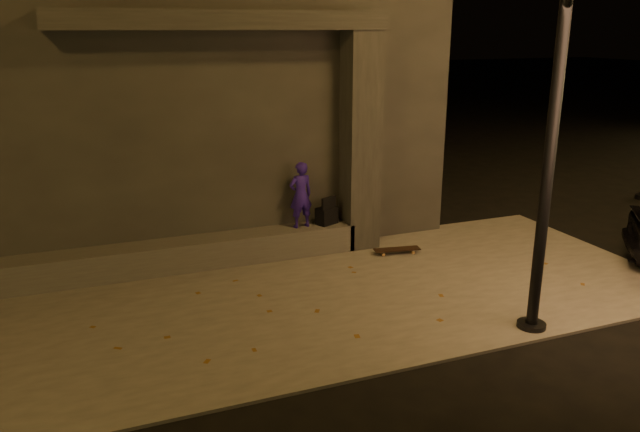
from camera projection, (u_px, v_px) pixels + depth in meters
name	position (u px, v px, depth m)	size (l,w,h in m)	color
ground	(361.00, 370.00, 6.97)	(120.00, 120.00, 0.00)	black
sidewalk	(300.00, 299.00, 8.74)	(11.00, 4.40, 0.04)	#635D57
building	(168.00, 87.00, 11.65)	(9.00, 5.10, 5.22)	#32302E
ledge	(172.00, 256.00, 9.71)	(6.00, 0.55, 0.45)	#56524E
column	(360.00, 143.00, 10.37)	(0.55, 0.55, 3.60)	#32302E
canopy	(224.00, 20.00, 9.08)	(5.00, 0.70, 0.28)	#32302E
skateboarder	(301.00, 195.00, 10.23)	(0.40, 0.26, 1.10)	#2B1691
backpack	(327.00, 214.00, 10.50)	(0.41, 0.35, 0.49)	black
skateboard	(397.00, 250.00, 10.43)	(0.80, 0.33, 0.09)	black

